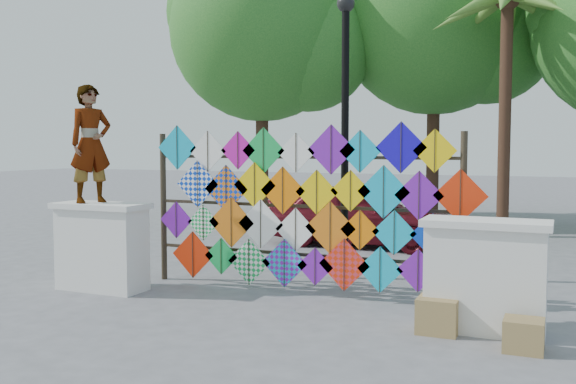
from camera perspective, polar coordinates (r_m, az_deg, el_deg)
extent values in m
plane|color=gray|center=(8.67, -1.13, -9.96)|extent=(80.00, 80.00, 0.00)
cube|color=silver|center=(9.80, -16.21, -4.91)|extent=(1.30, 0.55, 1.20)
cube|color=silver|center=(9.73, -16.29, -1.18)|extent=(1.40, 0.65, 0.08)
cube|color=silver|center=(7.65, 17.12, -7.44)|extent=(1.30, 0.55, 1.20)
cube|color=silver|center=(7.55, 17.22, -2.68)|extent=(1.40, 0.65, 0.08)
cylinder|color=#31281B|center=(10.29, -11.01, -1.31)|extent=(0.09, 0.09, 2.30)
cylinder|color=#31281B|center=(8.60, 15.26, -2.44)|extent=(0.09, 0.09, 2.30)
cube|color=#31281B|center=(9.28, 0.92, -5.56)|extent=(4.60, 0.04, 0.04)
cube|color=#31281B|center=(9.19, 0.92, -1.25)|extent=(4.60, 0.04, 0.04)
cube|color=#31281B|center=(9.15, 0.93, 3.12)|extent=(4.60, 0.04, 0.04)
cube|color=#0DB0D6|center=(10.03, -9.82, 3.92)|extent=(0.68, 0.01, 0.68)
cube|color=#31281B|center=(10.02, -9.86, 3.92)|extent=(0.01, 0.01, 0.67)
cube|color=white|center=(9.74, -7.13, 3.61)|extent=(0.63, 0.01, 0.63)
cube|color=#31281B|center=(9.73, -7.17, 3.61)|extent=(0.01, 0.01, 0.61)
cube|color=#CD13A5|center=(9.49, -4.47, 3.72)|extent=(0.57, 0.01, 0.57)
cube|color=#31281B|center=(9.48, -4.51, 3.72)|extent=(0.01, 0.01, 0.56)
cube|color=green|center=(9.31, -2.20, 3.70)|extent=(0.67, 0.01, 0.67)
cube|color=#31281B|center=(9.29, -2.23, 3.70)|extent=(0.01, 0.01, 0.66)
cube|color=white|center=(9.10, 0.72, 3.52)|extent=(0.57, 0.01, 0.57)
cube|color=#31281B|center=(9.09, 0.70, 3.52)|extent=(0.01, 0.01, 0.56)
cube|color=purple|center=(8.91, 3.85, 3.79)|extent=(0.70, 0.01, 0.70)
cube|color=#31281B|center=(8.90, 3.83, 3.79)|extent=(0.01, 0.01, 0.69)
cube|color=#0DB0D6|center=(8.78, 6.42, 3.61)|extent=(0.59, 0.01, 0.59)
cube|color=#31281B|center=(8.77, 6.40, 3.61)|extent=(0.01, 0.01, 0.58)
cube|color=#1608C2|center=(8.63, 10.01, 3.92)|extent=(0.69, 0.01, 0.69)
cube|color=#31281B|center=(8.62, 9.99, 3.92)|extent=(0.01, 0.01, 0.68)
cube|color=yellow|center=(8.54, 12.92, 3.60)|extent=(0.57, 0.01, 0.57)
cube|color=#31281B|center=(8.53, 12.90, 3.60)|extent=(0.01, 0.01, 0.56)
cube|color=white|center=(9.80, -8.04, 0.71)|extent=(0.72, 0.01, 0.72)
cube|color=#31281B|center=(9.79, -8.07, 0.70)|extent=(0.01, 0.01, 0.71)
cube|color=#0838C5|center=(9.56, -5.52, 0.27)|extent=(0.72, 0.01, 0.72)
cube|color=#31281B|center=(9.55, -5.55, 0.26)|extent=(0.01, 0.01, 0.71)
cube|color=yellow|center=(9.34, -2.98, 0.61)|extent=(0.68, 0.01, 0.68)
cube|color=#31281B|center=(9.33, -3.02, 0.60)|extent=(0.01, 0.01, 0.66)
cube|color=orange|center=(9.16, -0.47, 0.14)|extent=(0.69, 0.01, 0.69)
cube|color=#31281B|center=(9.15, -0.50, 0.14)|extent=(0.01, 0.01, 0.68)
cube|color=yellow|center=(8.96, 2.56, -0.01)|extent=(0.63, 0.01, 0.63)
cube|color=#31281B|center=(8.95, 2.53, -0.02)|extent=(0.01, 0.01, 0.62)
cube|color=yellow|center=(8.80, 5.57, 0.11)|extent=(0.58, 0.01, 0.58)
cube|color=#31281B|center=(8.79, 5.55, 0.10)|extent=(0.01, 0.01, 0.57)
cube|color=#0DB0D6|center=(8.67, 8.48, 0.02)|extent=(0.72, 0.01, 0.72)
cube|color=#31281B|center=(8.66, 8.46, 0.01)|extent=(0.01, 0.01, 0.71)
cube|color=purple|center=(8.56, 11.57, -0.31)|extent=(0.66, 0.01, 0.66)
cube|color=#31281B|center=(8.55, 11.55, -0.32)|extent=(0.01, 0.01, 0.64)
cube|color=red|center=(8.47, 15.07, -0.34)|extent=(0.70, 0.01, 0.70)
cube|color=#31281B|center=(8.46, 15.06, -0.35)|extent=(0.01, 0.01, 0.69)
cube|color=purple|center=(10.01, -9.90, -2.45)|extent=(0.57, 0.01, 0.57)
cube|color=#31281B|center=(10.00, -9.94, -2.46)|extent=(0.01, 0.01, 0.56)
cube|color=green|center=(9.76, -7.53, -2.71)|extent=(0.54, 0.01, 0.54)
cube|color=#31281B|center=(9.75, -7.57, -2.72)|extent=(0.01, 0.01, 0.53)
cube|color=orange|center=(9.52, -5.06, -2.70)|extent=(0.75, 0.01, 0.75)
cube|color=#31281B|center=(9.51, -5.09, -2.71)|extent=(0.01, 0.01, 0.74)
cube|color=white|center=(9.30, -2.43, -2.85)|extent=(0.72, 0.01, 0.72)
cube|color=#31281B|center=(9.29, -2.46, -2.86)|extent=(0.01, 0.01, 0.71)
cube|color=white|center=(9.09, 0.68, -3.37)|extent=(0.62, 0.01, 0.62)
cube|color=#31281B|center=(9.08, 0.65, -3.38)|extent=(0.01, 0.01, 0.61)
cube|color=orange|center=(8.90, 3.78, -3.20)|extent=(0.74, 0.01, 0.74)
cube|color=#31281B|center=(8.89, 3.75, -3.21)|extent=(0.01, 0.01, 0.73)
cube|color=orange|center=(8.77, 6.40, -3.38)|extent=(0.55, 0.01, 0.55)
cube|color=#31281B|center=(8.76, 6.37, -3.39)|extent=(0.01, 0.01, 0.54)
cube|color=#0DB0D6|center=(8.64, 9.42, -3.58)|extent=(0.61, 0.01, 0.61)
cube|color=#31281B|center=(8.63, 9.40, -3.59)|extent=(0.01, 0.01, 0.59)
cube|color=#0838C5|center=(8.54, 12.71, -3.83)|extent=(0.59, 0.01, 0.59)
cube|color=#31281B|center=(8.53, 12.69, -3.84)|extent=(0.01, 0.01, 0.58)
cube|color=red|center=(9.88, -8.45, -5.52)|extent=(0.71, 0.01, 0.71)
cube|color=#31281B|center=(9.87, -8.49, -5.53)|extent=(0.01, 0.01, 0.70)
cube|color=green|center=(9.63, -5.95, -5.69)|extent=(0.55, 0.01, 0.55)
cube|color=#31281B|center=(9.62, -5.99, -5.71)|extent=(0.01, 0.01, 0.54)
cube|color=green|center=(9.43, -3.48, -6.22)|extent=(0.68, 0.01, 0.68)
cube|color=#31281B|center=(9.42, -3.51, -6.23)|extent=(0.01, 0.01, 0.67)
cube|color=#0DB0D6|center=(9.19, -0.32, -6.34)|extent=(0.70, 0.01, 0.70)
cube|color=#31281B|center=(9.18, -0.35, -6.35)|extent=(0.01, 0.01, 0.69)
cube|color=purple|center=(9.02, 2.43, -6.64)|extent=(0.54, 0.01, 0.54)
cube|color=#31281B|center=(9.01, 2.40, -6.66)|extent=(0.01, 0.01, 0.53)
cube|color=red|center=(8.87, 5.02, -6.46)|extent=(0.73, 0.01, 0.73)
cube|color=#31281B|center=(8.86, 4.99, -6.48)|extent=(0.01, 0.01, 0.72)
cube|color=#0DB0D6|center=(8.73, 8.18, -6.85)|extent=(0.63, 0.01, 0.63)
cube|color=#31281B|center=(8.72, 8.16, -6.86)|extent=(0.01, 0.01, 0.62)
cube|color=purple|center=(8.61, 11.48, -6.88)|extent=(0.57, 0.01, 0.57)
cube|color=#31281B|center=(8.60, 11.46, -6.89)|extent=(0.01, 0.01, 0.56)
cube|color=green|center=(8.54, 14.46, -7.13)|extent=(0.69, 0.01, 0.69)
cube|color=#31281B|center=(8.52, 14.45, -7.15)|extent=(0.01, 0.01, 0.68)
cylinder|color=#41281B|center=(18.47, -2.31, 3.53)|extent=(0.36, 0.36, 3.85)
sphere|color=#1D5E1E|center=(18.77, -2.35, 14.23)|extent=(5.20, 5.20, 5.20)
sphere|color=#1D5E1E|center=(18.44, 1.81, 12.77)|extent=(3.64, 3.64, 3.64)
sphere|color=#1D5E1E|center=(19.16, -5.53, 15.59)|extent=(3.38, 3.38, 3.38)
cylinder|color=#41281B|center=(18.98, 12.75, 3.86)|extent=(0.36, 0.36, 4.12)
sphere|color=#1D5E1E|center=(19.34, 12.93, 15.02)|extent=(5.60, 5.60, 5.60)
sphere|color=#1D5E1E|center=(19.33, 17.26, 13.26)|extent=(3.92, 3.92, 3.92)
cylinder|color=#41281B|center=(15.73, 18.71, 6.22)|extent=(0.28, 0.28, 5.50)
cone|color=#467D29|center=(15.98, 22.26, 15.14)|extent=(1.82, 0.44, 1.16)
cone|color=#467D29|center=(16.61, 21.36, 14.73)|extent=(1.60, 1.60, 1.16)
cone|color=#467D29|center=(16.91, 19.16, 14.59)|extent=(0.44, 1.82, 1.16)
cone|color=#467D29|center=(16.71, 16.84, 14.77)|extent=(1.60, 1.60, 1.16)
cone|color=#467D29|center=(16.12, 15.62, 15.19)|extent=(1.82, 0.44, 1.16)
cone|color=#467D29|center=(15.47, 16.29, 15.66)|extent=(1.60, 1.60, 1.16)
cone|color=#467D29|center=(15.15, 18.65, 15.86)|extent=(0.44, 1.82, 1.16)
cone|color=#467D29|center=(15.36, 21.19, 15.63)|extent=(1.60, 1.60, 1.16)
imported|color=#99999E|center=(9.79, -17.13, 4.11)|extent=(0.64, 0.74, 1.72)
imported|color=#5C0F19|center=(13.66, 6.41, -1.96)|extent=(3.95, 1.59, 1.34)
cylinder|color=black|center=(10.17, 5.08, 4.04)|extent=(0.12, 0.12, 4.20)
sphere|color=black|center=(10.41, 5.16, 16.36)|extent=(0.28, 0.28, 0.28)
cube|color=olive|center=(7.55, 13.20, -10.62)|extent=(0.45, 0.40, 0.40)
cube|color=olive|center=(7.16, 20.21, -11.86)|extent=(0.40, 0.37, 0.34)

